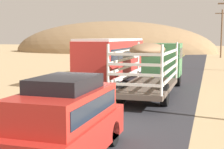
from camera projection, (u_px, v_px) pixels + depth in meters
ground_plane at (74, 132)px, 11.40m from camera, size 240.00×240.00×0.00m
road_surface at (74, 131)px, 11.40m from camera, size 8.00×120.00×0.02m
road_centre_line at (74, 131)px, 11.40m from camera, size 0.16×117.60×0.00m
suv_near at (66, 119)px, 8.58m from camera, size 1.90×4.62×2.29m
livestock_truck at (157, 62)px, 19.96m from camera, size 2.53×9.70×3.02m
bus at (113, 59)px, 24.06m from camera, size 2.54×10.00×3.21m
car_far at (146, 61)px, 35.88m from camera, size 1.80×4.40×1.46m
power_pole_far at (222, 32)px, 51.77m from camera, size 2.20×0.24×7.75m
distant_hill at (111, 52)px, 72.32m from camera, size 46.28×21.34×13.78m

